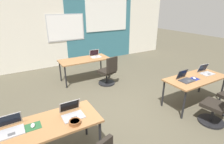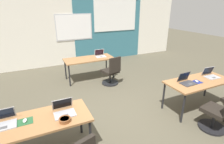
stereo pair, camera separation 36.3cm
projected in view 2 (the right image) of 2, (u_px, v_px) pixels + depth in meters
ground_plane at (120, 112)px, 4.12m from camera, size 24.00×24.00×0.00m
back_wall_assembly at (74, 29)px, 7.17m from camera, size 10.00×0.27×2.80m
desk_near_left at (38, 124)px, 2.68m from camera, size 1.60×0.70×0.72m
desk_near_right at (199, 83)px, 4.07m from camera, size 1.60×0.70×0.72m
desk_far_center at (89, 60)px, 5.74m from camera, size 1.60×0.70×0.72m
laptop_near_left_inner at (64, 110)px, 2.83m from camera, size 0.33×0.31×0.22m
laptop_near_right_inner at (187, 81)px, 3.91m from camera, size 0.34×0.31×0.23m
mousepad_near_right_inner at (196, 82)px, 3.97m from camera, size 0.22×0.19×0.00m
mouse_near_right_inner at (197, 81)px, 3.96m from camera, size 0.08×0.11×0.03m
chair_near_right_inner at (219, 114)px, 3.40m from camera, size 0.52×0.57×0.92m
laptop_near_right_end at (211, 75)px, 4.25m from camera, size 0.35×0.32×0.23m
laptop_far_right at (100, 55)px, 5.91m from camera, size 0.34×0.30×0.23m
chair_far_right at (111, 73)px, 5.43m from camera, size 0.53×0.58×0.92m
laptop_near_left_end at (4, 122)px, 2.55m from camera, size 0.34×0.32×0.23m
mousepad_near_left_end at (25, 122)px, 2.63m from camera, size 0.22×0.19×0.00m
mouse_near_left_end at (25, 120)px, 2.62m from camera, size 0.07×0.11×0.03m
snack_bowl at (65, 120)px, 2.62m from camera, size 0.18×0.18×0.06m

